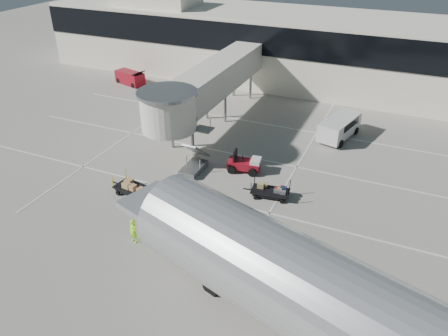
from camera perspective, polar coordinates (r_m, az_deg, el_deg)
The scene contains 12 objects.
ground at distance 30.86m, azimuth -5.92°, elevation -5.26°, with size 140.00×140.00×0.00m, color #AAA698.
lane_markings at distance 38.22m, azimuth -0.04°, elevation 2.39°, with size 40.00×30.00×0.02m.
terminal at distance 55.00m, azimuth 9.27°, elevation 15.30°, with size 64.00×12.11×15.20m.
jet_bridge at distance 40.23m, azimuth -2.71°, elevation 10.45°, with size 5.70×20.40×6.03m.
baggage_tug at distance 34.82m, azimuth 2.74°, elevation 0.52°, with size 2.73×1.97×1.69m.
suitcase_cart at distance 31.85m, azimuth 5.88°, elevation -2.96°, with size 3.44×1.75×1.32m.
box_cart_near at distance 31.03m, azimuth -6.52°, elevation -3.97°, with size 3.49×1.92×1.34m.
box_cart_far at distance 32.48m, azimuth -11.65°, elevation -2.68°, with size 3.82×1.96×1.47m.
ground_worker at distance 27.87m, azimuth -11.77°, elevation -8.08°, with size 0.61×0.40×1.67m, color #99FF1A.
minivan at distance 41.41m, azimuth 14.92°, elevation 5.35°, with size 3.21×5.40×1.92m.
belt_loader at distance 55.18m, azimuth -12.16°, elevation 11.43°, with size 4.35×2.63×1.97m.
aircraft at distance 20.07m, azimuth 13.53°, elevation -17.12°, with size 22.59×10.21×5.81m.
Camera 1 is at (12.98, -21.65, 17.75)m, focal length 35.00 mm.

